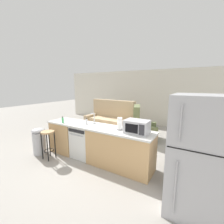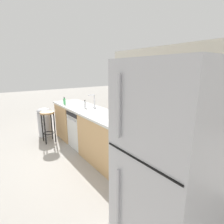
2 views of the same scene
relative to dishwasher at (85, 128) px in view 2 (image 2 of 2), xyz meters
name	(u,v)px [view 2 (image 2 of 2)]	position (x,y,z in m)	size (l,w,h in m)	color
ground_plane	(91,149)	(0.25, 0.00, -0.42)	(24.00, 24.00, 0.00)	gray
wall_back	(208,82)	(0.55, 4.20, 0.88)	(10.00, 0.06, 2.60)	silver
kitchen_counter	(96,135)	(0.49, 0.00, 0.00)	(2.94, 0.66, 0.90)	tan
dishwasher	(85,128)	(0.00, 0.00, 0.00)	(0.58, 0.61, 0.84)	white
stove_range	(220,173)	(2.60, 0.55, 0.03)	(0.76, 0.68, 0.90)	black
refrigerator	(168,171)	(2.60, -0.55, 0.47)	(0.72, 0.73, 1.78)	#B7B7BC
microwave	(129,115)	(1.48, 0.00, 0.62)	(0.50, 0.37, 0.28)	#B7B7BC
sink_faucet	(94,102)	(0.24, 0.12, 0.61)	(0.07, 0.18, 0.30)	silver
paper_towel_roll	(113,110)	(1.05, 0.03, 0.62)	(0.14, 0.14, 0.28)	#4C4C51
soap_bottle	(85,105)	(0.11, -0.02, 0.55)	(0.06, 0.06, 0.18)	silver
dish_soap_bottle	(64,101)	(-0.56, -0.22, 0.55)	(0.06, 0.06, 0.18)	#4CB266
bar_stool	(48,120)	(-0.71, -0.59, 0.11)	(0.32, 0.32, 0.74)	tan
trash_bin	(45,122)	(-1.17, -0.55, -0.04)	(0.35, 0.35, 0.74)	#B7B7BC
couch	(140,110)	(-0.63, 2.34, -0.03)	(2.04, 0.99, 1.27)	tan
armchair	(173,125)	(0.89, 2.02, -0.07)	(1.04, 1.07, 1.20)	#667047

